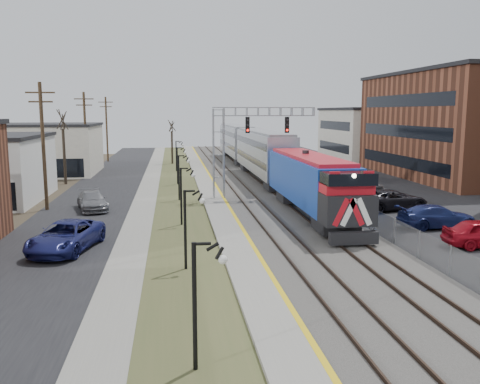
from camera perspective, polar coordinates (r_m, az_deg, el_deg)
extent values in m
plane|color=#473D2D|center=(18.66, 7.52, -15.60)|extent=(160.00, 160.00, 0.00)
cube|color=black|center=(52.38, -15.19, 0.21)|extent=(7.00, 120.00, 0.04)
cube|color=gray|center=(51.97, -10.27, 0.34)|extent=(2.00, 120.00, 0.08)
cube|color=#444C28|center=(51.92, -6.96, 0.40)|extent=(4.00, 120.00, 0.06)
cube|color=gray|center=(52.03, -3.66, 0.56)|extent=(2.00, 120.00, 0.24)
cube|color=#595651|center=(52.61, 1.78, 0.65)|extent=(8.00, 120.00, 0.20)
cube|color=black|center=(55.85, 14.02, 0.79)|extent=(16.00, 120.00, 0.04)
cube|color=gold|center=(52.08, -2.69, 0.72)|extent=(0.24, 120.00, 0.01)
cube|color=#2D2119|center=(52.21, -1.19, 0.78)|extent=(0.08, 120.00, 0.15)
cube|color=#2D2119|center=(52.40, 0.44, 0.81)|extent=(0.08, 120.00, 0.15)
cube|color=#2D2119|center=(52.72, 2.59, 0.85)|extent=(0.08, 120.00, 0.15)
cube|color=#2D2119|center=(53.00, 4.18, 0.88)|extent=(0.08, 120.00, 0.15)
cube|color=#143CA5|center=(37.23, 8.10, 0.78)|extent=(3.00, 17.00, 4.25)
cube|color=black|center=(29.44, 12.63, -5.06)|extent=(2.80, 0.50, 0.70)
cube|color=#9FA1A9|center=(56.85, 2.56, 4.23)|extent=(3.00, 22.00, 5.33)
cube|color=#9FA1A9|center=(79.34, -0.37, 5.59)|extent=(3.00, 22.00, 5.33)
cube|color=gray|center=(44.69, -2.43, 4.19)|extent=(1.00, 1.00, 8.00)
cube|color=gray|center=(45.07, 2.67, 9.01)|extent=(9.00, 0.80, 0.80)
cube|color=black|center=(44.40, 0.85, 7.53)|extent=(0.35, 0.25, 1.40)
cube|color=black|center=(45.05, 5.29, 7.52)|extent=(0.35, 0.25, 1.40)
cylinder|color=black|center=(15.46, -5.11, -12.84)|extent=(0.14, 0.14, 4.00)
cylinder|color=black|center=(25.02, -6.17, -4.32)|extent=(0.14, 0.14, 4.00)
cylinder|color=black|center=(34.83, -6.63, -0.55)|extent=(0.14, 0.14, 4.00)
cylinder|color=black|center=(44.72, -6.88, 1.56)|extent=(0.14, 0.14, 4.00)
cylinder|color=black|center=(54.65, -7.04, 2.91)|extent=(0.14, 0.14, 4.00)
cylinder|color=black|center=(66.59, -7.17, 3.99)|extent=(0.14, 0.14, 4.00)
cylinder|color=#4C3823|center=(42.61, -21.21, 4.71)|extent=(0.28, 0.28, 10.00)
cylinder|color=#4C3823|center=(62.20, -16.95, 6.09)|extent=(0.28, 0.28, 10.00)
cylinder|color=#4C3823|center=(81.99, -14.74, 6.80)|extent=(0.28, 0.28, 10.00)
cube|color=gray|center=(53.36, 6.24, 1.48)|extent=(0.04, 120.00, 1.60)
cube|color=beige|center=(68.51, -21.60, 4.41)|extent=(14.00, 12.00, 6.00)
cube|color=brown|center=(66.13, 24.02, 6.73)|extent=(16.00, 26.00, 12.00)
cube|color=beige|center=(88.47, 15.43, 6.26)|extent=(16.00, 18.00, 8.00)
cylinder|color=#382D23|center=(57.69, -19.12, 3.77)|extent=(0.30, 0.30, 5.95)
cylinder|color=#382D23|center=(76.53, -7.64, 4.96)|extent=(0.30, 0.30, 4.90)
imported|color=black|center=(42.09, 16.70, -0.88)|extent=(6.16, 3.78, 1.59)
imported|color=navy|center=(36.49, 21.22, -2.64)|extent=(5.32, 2.28, 1.53)
imported|color=slate|center=(49.22, 13.47, 0.65)|extent=(5.09, 3.69, 1.61)
imported|color=#0B3921|center=(55.95, 9.39, 1.61)|extent=(4.18, 2.26, 1.31)
imported|color=navy|center=(30.09, -18.96, -4.80)|extent=(4.01, 6.35, 1.63)
imported|color=slate|center=(41.89, -16.26, -0.99)|extent=(3.27, 5.41, 1.47)
imported|color=black|center=(62.67, 9.53, 2.46)|extent=(5.53, 3.01, 1.47)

